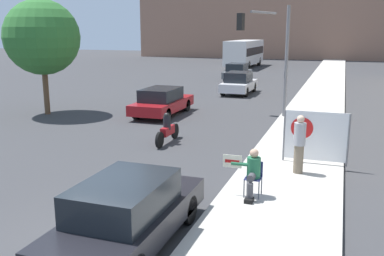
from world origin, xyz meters
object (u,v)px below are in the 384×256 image
at_px(motorcycle_on_road, 167,130).
at_px(street_tree_near_curb, 42,37).
at_px(car_on_road_nearest, 162,102).
at_px(city_bus_on_road, 245,52).
at_px(car_on_road_distant, 237,72).
at_px(traffic_light_pole, 268,42).
at_px(seated_protester, 252,172).
at_px(car_on_road_midblock, 239,83).
at_px(parked_car_curbside, 128,213).
at_px(jogger_on_sidewalk, 299,144).
at_px(protest_banner, 315,136).

relative_size(motorcycle_on_road, street_tree_near_curb, 0.37).
distance_m(car_on_road_nearest, city_bus_on_road, 30.62).
bearing_deg(car_on_road_distant, traffic_light_pole, -71.54).
distance_m(seated_protester, car_on_road_midblock, 19.05).
bearing_deg(parked_car_curbside, car_on_road_midblock, 97.56).
bearing_deg(car_on_road_distant, jogger_on_sidewalk, -72.50).
bearing_deg(car_on_road_midblock, city_bus_on_road, 101.55).
height_order(seated_protester, car_on_road_distant, car_on_road_distant).
bearing_deg(seated_protester, city_bus_on_road, 123.49).
xyz_separation_m(protest_banner, car_on_road_distant, (-7.98, 23.04, -0.28)).
bearing_deg(car_on_road_midblock, jogger_on_sidewalk, -70.91).
height_order(jogger_on_sidewalk, car_on_road_midblock, jogger_on_sidewalk).
distance_m(car_on_road_midblock, city_bus_on_road, 22.23).
distance_m(protest_banner, city_bus_on_road, 38.28).
bearing_deg(car_on_road_distant, seated_protester, -75.77).
distance_m(car_on_road_nearest, car_on_road_distant, 16.71).
distance_m(jogger_on_sidewalk, protest_banner, 1.16).
bearing_deg(seated_protester, protest_banner, 90.14).
relative_size(traffic_light_pole, motorcycle_on_road, 2.46).
bearing_deg(city_bus_on_road, protest_banner, -74.21).
distance_m(protest_banner, car_on_road_distant, 24.38).
relative_size(protest_banner, street_tree_near_curb, 0.34).
xyz_separation_m(protest_banner, parked_car_curbside, (-3.11, -6.45, -0.31)).
height_order(parked_car_curbside, car_on_road_distant, car_on_road_distant).
bearing_deg(traffic_light_pole, car_on_road_distant, 108.46).
xyz_separation_m(parked_car_curbside, street_tree_near_curb, (-10.49, 11.10, 3.18)).
bearing_deg(jogger_on_sidewalk, car_on_road_distant, -105.51).
bearing_deg(motorcycle_on_road, street_tree_near_curb, 157.42).
relative_size(jogger_on_sidewalk, motorcycle_on_road, 0.81).
relative_size(parked_car_curbside, car_on_road_distant, 1.05).
xyz_separation_m(city_bus_on_road, motorcycle_on_road, (4.93, -35.55, -1.28)).
relative_size(car_on_road_nearest, car_on_road_midblock, 1.08).
bearing_deg(motorcycle_on_road, parked_car_curbside, -72.89).
distance_m(parked_car_curbside, street_tree_near_curb, 15.60).
relative_size(seated_protester, car_on_road_distant, 0.30).
bearing_deg(car_on_road_midblock, car_on_road_nearest, -102.35).
bearing_deg(traffic_light_pole, seated_protester, -81.87).
height_order(seated_protester, parked_car_curbside, parked_car_curbside).
bearing_deg(city_bus_on_road, car_on_road_midblock, -78.45).
bearing_deg(motorcycle_on_road, car_on_road_midblock, 91.99).
xyz_separation_m(traffic_light_pole, street_tree_near_curb, (-10.74, -3.06, 0.22)).
distance_m(car_on_road_nearest, motorcycle_on_road, 5.59).
height_order(traffic_light_pole, street_tree_near_curb, street_tree_near_curb).
relative_size(jogger_on_sidewalk, car_on_road_distant, 0.41).
height_order(car_on_road_midblock, street_tree_near_curb, street_tree_near_curb).
xyz_separation_m(protest_banner, motorcycle_on_road, (-5.48, 1.28, -0.49)).
height_order(protest_banner, traffic_light_pole, traffic_light_pole).
relative_size(jogger_on_sidewalk, city_bus_on_road, 0.17).
relative_size(protest_banner, city_bus_on_road, 0.19).
height_order(car_on_road_nearest, car_on_road_distant, car_on_road_distant).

